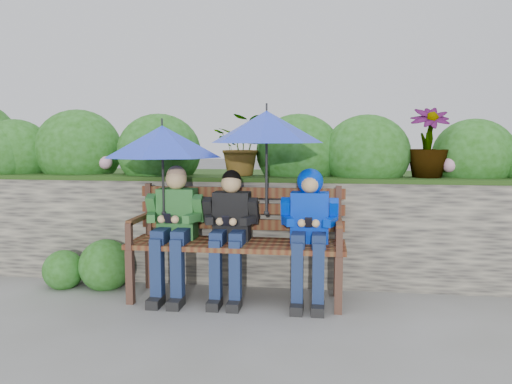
# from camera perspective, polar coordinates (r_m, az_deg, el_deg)

# --- Properties ---
(ground) EXTENTS (60.00, 60.00, 0.00)m
(ground) POSITION_cam_1_polar(r_m,az_deg,el_deg) (4.26, -0.19, -12.96)
(ground) COLOR slate
(ground) RESTS_ON ground
(garden_backdrop) EXTENTS (8.04, 2.85, 1.88)m
(garden_backdrop) POSITION_cam_1_polar(r_m,az_deg,el_deg) (5.67, 0.40, -1.46)
(garden_backdrop) COLOR #3F3D3A
(garden_backdrop) RESTS_ON ground
(park_bench) EXTENTS (1.86, 0.54, 0.98)m
(park_bench) POSITION_cam_1_polar(r_m,az_deg,el_deg) (4.38, -2.08, -4.87)
(park_bench) COLOR #4C3024
(park_bench) RESTS_ON ground
(boy_left) EXTENTS (0.50, 0.57, 1.16)m
(boy_left) POSITION_cam_1_polar(r_m,az_deg,el_deg) (4.40, -9.34, -3.59)
(boy_left) COLOR #226324
(boy_left) RESTS_ON ground
(boy_middle) EXTENTS (0.47, 0.54, 1.12)m
(boy_middle) POSITION_cam_1_polar(r_m,az_deg,el_deg) (4.29, -3.01, -3.97)
(boy_middle) COLOR black
(boy_middle) RESTS_ON ground
(boy_right) EXTENTS (0.48, 0.58, 1.14)m
(boy_right) POSITION_cam_1_polar(r_m,az_deg,el_deg) (4.22, 6.11, -3.50)
(boy_right) COLOR #0018C6
(boy_right) RESTS_ON ground
(umbrella_left) EXTENTS (1.03, 1.03, 0.84)m
(umbrella_left) POSITION_cam_1_polar(r_m,az_deg,el_deg) (4.37, -10.65, 5.70)
(umbrella_left) COLOR blue
(umbrella_left) RESTS_ON ground
(umbrella_right) EXTENTS (0.94, 0.94, 0.94)m
(umbrella_right) POSITION_cam_1_polar(r_m,az_deg,el_deg) (4.19, 1.21, 7.46)
(umbrella_right) COLOR blue
(umbrella_right) RESTS_ON ground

